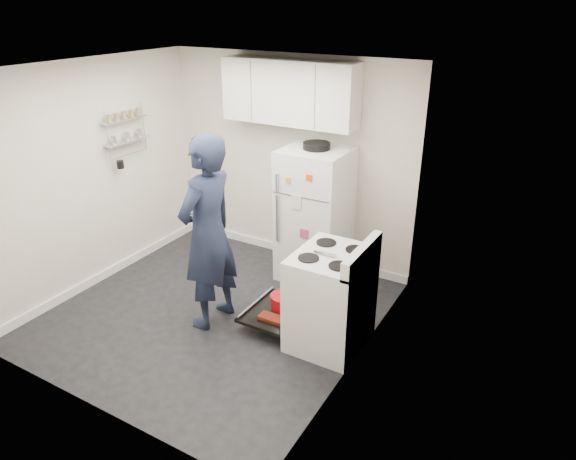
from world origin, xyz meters
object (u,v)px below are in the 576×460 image
Objects in this scene: open_oven_door at (279,307)px; person at (208,234)px; refrigerator at (315,214)px; electric_range at (330,300)px.

person is (-0.62, -0.29, 0.80)m from open_oven_door.
refrigerator is 0.83× the size of person.
person is (-0.47, -1.36, 0.20)m from refrigerator.
person reaches higher than electric_range.
electric_range reaches higher than open_oven_door.
electric_range is at bearing -3.34° from open_oven_door.
open_oven_door is 0.36× the size of person.
electric_range is 1.35m from refrigerator.
electric_range is 0.68× the size of refrigerator.
refrigerator reaches higher than electric_range.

